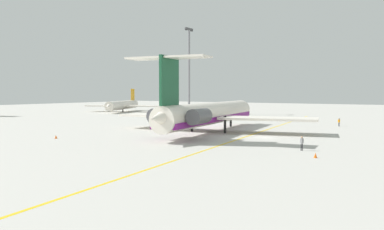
{
  "coord_description": "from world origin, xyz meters",
  "views": [
    {
      "loc": [
        -58.77,
        -24.08,
        7.33
      ],
      "look_at": [
        2.93,
        15.45,
        2.89
      ],
      "focal_mm": 37.05,
      "sensor_mm": 36.0,
      "label": 1
    }
  ],
  "objects_px": {
    "light_mast": "(189,67)",
    "airliner_mid_right": "(122,105)",
    "main_jetliner": "(208,113)",
    "ground_crew_near_tail": "(339,121)",
    "safety_cone_tail": "(56,137)",
    "safety_cone_wingtip": "(315,155)",
    "ground_crew_portside": "(171,116)",
    "safety_cone_nose": "(166,119)",
    "ground_crew_near_nose": "(302,141)"
  },
  "relations": [
    {
      "from": "airliner_mid_right",
      "to": "ground_crew_portside",
      "type": "height_order",
      "value": "airliner_mid_right"
    },
    {
      "from": "safety_cone_wingtip",
      "to": "safety_cone_tail",
      "type": "relative_size",
      "value": 1.0
    },
    {
      "from": "main_jetliner",
      "to": "light_mast",
      "type": "height_order",
      "value": "light_mast"
    },
    {
      "from": "main_jetliner",
      "to": "ground_crew_portside",
      "type": "xyz_separation_m",
      "value": [
        17.93,
        21.03,
        -2.23
      ]
    },
    {
      "from": "safety_cone_nose",
      "to": "main_jetliner",
      "type": "bearing_deg",
      "value": -129.75
    },
    {
      "from": "ground_crew_near_tail",
      "to": "safety_cone_nose",
      "type": "bearing_deg",
      "value": -82.32
    },
    {
      "from": "ground_crew_near_tail",
      "to": "airliner_mid_right",
      "type": "bearing_deg",
      "value": -102.75
    },
    {
      "from": "airliner_mid_right",
      "to": "safety_cone_tail",
      "type": "relative_size",
      "value": 48.16
    },
    {
      "from": "airliner_mid_right",
      "to": "ground_crew_portside",
      "type": "distance_m",
      "value": 46.6
    },
    {
      "from": "ground_crew_portside",
      "to": "safety_cone_nose",
      "type": "bearing_deg",
      "value": -136.28
    },
    {
      "from": "safety_cone_nose",
      "to": "light_mast",
      "type": "relative_size",
      "value": 0.02
    },
    {
      "from": "light_mast",
      "to": "airliner_mid_right",
      "type": "bearing_deg",
      "value": 94.8
    },
    {
      "from": "safety_cone_nose",
      "to": "ground_crew_portside",
      "type": "bearing_deg",
      "value": -123.89
    },
    {
      "from": "main_jetliner",
      "to": "safety_cone_nose",
      "type": "relative_size",
      "value": 76.68
    },
    {
      "from": "safety_cone_wingtip",
      "to": "safety_cone_tail",
      "type": "bearing_deg",
      "value": 95.63
    },
    {
      "from": "main_jetliner",
      "to": "safety_cone_tail",
      "type": "relative_size",
      "value": 76.68
    },
    {
      "from": "airliner_mid_right",
      "to": "ground_crew_near_tail",
      "type": "bearing_deg",
      "value": 53.98
    },
    {
      "from": "ground_crew_near_tail",
      "to": "safety_cone_tail",
      "type": "bearing_deg",
      "value": -34.5
    },
    {
      "from": "main_jetliner",
      "to": "ground_crew_near_tail",
      "type": "relative_size",
      "value": 25.06
    },
    {
      "from": "main_jetliner",
      "to": "ground_crew_near_nose",
      "type": "xyz_separation_m",
      "value": [
        -12.49,
        -20.64,
        -2.22
      ]
    },
    {
      "from": "main_jetliner",
      "to": "airliner_mid_right",
      "type": "distance_m",
      "value": 74.07
    },
    {
      "from": "safety_cone_nose",
      "to": "safety_cone_tail",
      "type": "relative_size",
      "value": 1.0
    },
    {
      "from": "ground_crew_near_tail",
      "to": "safety_cone_tail",
      "type": "relative_size",
      "value": 3.06
    },
    {
      "from": "main_jetliner",
      "to": "safety_cone_nose",
      "type": "distance_m",
      "value": 31.06
    },
    {
      "from": "main_jetliner",
      "to": "safety_cone_tail",
      "type": "bearing_deg",
      "value": 135.5
    },
    {
      "from": "main_jetliner",
      "to": "ground_crew_portside",
      "type": "distance_m",
      "value": 27.73
    },
    {
      "from": "main_jetliner",
      "to": "airliner_mid_right",
      "type": "height_order",
      "value": "main_jetliner"
    },
    {
      "from": "ground_crew_near_nose",
      "to": "safety_cone_nose",
      "type": "distance_m",
      "value": 54.89
    },
    {
      "from": "ground_crew_portside",
      "to": "ground_crew_near_tail",
      "type": "bearing_deg",
      "value": 87.93
    },
    {
      "from": "safety_cone_nose",
      "to": "ground_crew_near_nose",
      "type": "bearing_deg",
      "value": -126.0
    },
    {
      "from": "ground_crew_portside",
      "to": "light_mast",
      "type": "distance_m",
      "value": 33.13
    },
    {
      "from": "ground_crew_portside",
      "to": "light_mast",
      "type": "xyz_separation_m",
      "value": [
        27.41,
        12.57,
        13.71
      ]
    },
    {
      "from": "airliner_mid_right",
      "to": "ground_crew_near_tail",
      "type": "relative_size",
      "value": 15.74
    },
    {
      "from": "safety_cone_tail",
      "to": "main_jetliner",
      "type": "bearing_deg",
      "value": -36.01
    },
    {
      "from": "ground_crew_near_tail",
      "to": "ground_crew_portside",
      "type": "height_order",
      "value": "ground_crew_portside"
    },
    {
      "from": "main_jetliner",
      "to": "safety_cone_wingtip",
      "type": "height_order",
      "value": "main_jetliner"
    },
    {
      "from": "safety_cone_wingtip",
      "to": "airliner_mid_right",
      "type": "bearing_deg",
      "value": 54.36
    },
    {
      "from": "ground_crew_near_tail",
      "to": "light_mast",
      "type": "bearing_deg",
      "value": -111.52
    },
    {
      "from": "airliner_mid_right",
      "to": "light_mast",
      "type": "xyz_separation_m",
      "value": [
        2.24,
        -26.63,
        12.42
      ]
    },
    {
      "from": "ground_crew_near_nose",
      "to": "safety_cone_wingtip",
      "type": "relative_size",
      "value": 3.25
    },
    {
      "from": "main_jetliner",
      "to": "ground_crew_near_tail",
      "type": "height_order",
      "value": "main_jetliner"
    },
    {
      "from": "ground_crew_near_nose",
      "to": "ground_crew_portside",
      "type": "height_order",
      "value": "ground_crew_near_nose"
    },
    {
      "from": "safety_cone_wingtip",
      "to": "light_mast",
      "type": "bearing_deg",
      "value": 42.53
    },
    {
      "from": "ground_crew_near_tail",
      "to": "main_jetliner",
      "type": "bearing_deg",
      "value": -33.69
    },
    {
      "from": "main_jetliner",
      "to": "ground_crew_near_tail",
      "type": "bearing_deg",
      "value": -42.74
    },
    {
      "from": "ground_crew_portside",
      "to": "safety_cone_tail",
      "type": "distance_m",
      "value": 39.14
    },
    {
      "from": "main_jetliner",
      "to": "safety_cone_wingtip",
      "type": "bearing_deg",
      "value": -134.24
    },
    {
      "from": "main_jetliner",
      "to": "ground_crew_near_nose",
      "type": "height_order",
      "value": "main_jetliner"
    },
    {
      "from": "safety_cone_nose",
      "to": "airliner_mid_right",
      "type": "bearing_deg",
      "value": 57.38
    },
    {
      "from": "safety_cone_tail",
      "to": "ground_crew_near_nose",
      "type": "bearing_deg",
      "value": -76.99
    }
  ]
}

